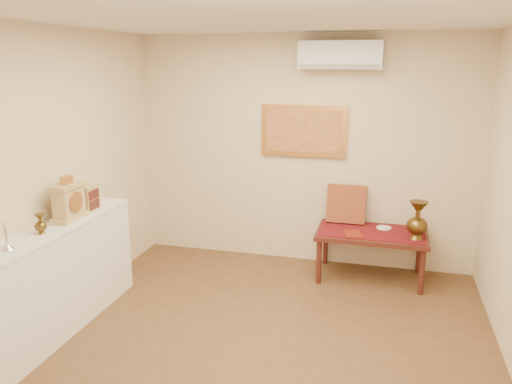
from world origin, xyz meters
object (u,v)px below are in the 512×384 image
(brass_urn_tall, at_px, (418,216))
(wooden_chest, at_px, (87,198))
(display_ledge, at_px, (57,279))
(mantel_clock, at_px, (69,201))
(low_table, at_px, (371,237))

(brass_urn_tall, xyz_separation_m, wooden_chest, (-3.13, -1.20, 0.30))
(brass_urn_tall, bearing_deg, display_ledge, -150.79)
(brass_urn_tall, bearing_deg, wooden_chest, -158.98)
(mantel_clock, bearing_deg, display_ledge, -97.79)
(display_ledge, relative_size, wooden_chest, 8.28)
(mantel_clock, height_order, low_table, mantel_clock)
(mantel_clock, distance_m, wooden_chest, 0.33)
(wooden_chest, bearing_deg, brass_urn_tall, 21.02)
(brass_urn_tall, xyz_separation_m, mantel_clock, (-3.11, -1.53, 0.35))
(mantel_clock, xyz_separation_m, low_table, (2.64, 1.65, -0.67))
(mantel_clock, relative_size, wooden_chest, 1.68)
(brass_urn_tall, relative_size, mantel_clock, 1.21)
(low_table, bearing_deg, wooden_chest, -153.54)
(wooden_chest, bearing_deg, mantel_clock, -85.30)
(brass_urn_tall, relative_size, wooden_chest, 2.03)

